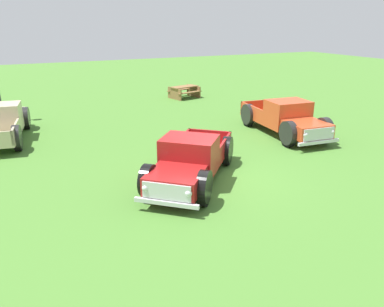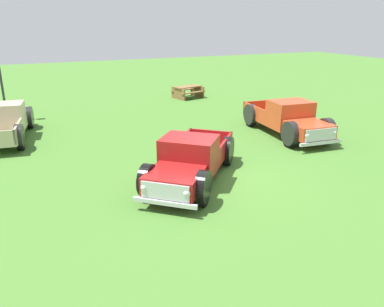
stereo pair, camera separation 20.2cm
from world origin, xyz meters
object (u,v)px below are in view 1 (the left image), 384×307
object	(u,v)px
pickup_truck_behind_left	(1,122)
pickup_truck_behind_right	(288,119)
pickup_truck_foreground	(189,162)
picnic_table	(184,90)

from	to	relation	value
pickup_truck_behind_left	pickup_truck_behind_right	distance (m)	12.58
pickup_truck_foreground	picnic_table	size ratio (longest dim) A/B	2.33
pickup_truck_behind_right	pickup_truck_behind_left	bearing A→B (deg)	156.39
pickup_truck_behind_left	picnic_table	world-z (taller)	pickup_truck_behind_left
pickup_truck_behind_right	picnic_table	xyz separation A→B (m)	(-0.50, 10.07, -0.26)
pickup_truck_behind_right	picnic_table	world-z (taller)	pickup_truck_behind_right
pickup_truck_foreground	pickup_truck_behind_right	xyz separation A→B (m)	(6.25, 2.95, 0.03)
pickup_truck_foreground	pickup_truck_behind_left	xyz separation A→B (m)	(-5.28, 7.99, 0.01)
pickup_truck_foreground	pickup_truck_behind_right	size ratio (longest dim) A/B	0.91
pickup_truck_foreground	pickup_truck_behind_right	bearing A→B (deg)	25.32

